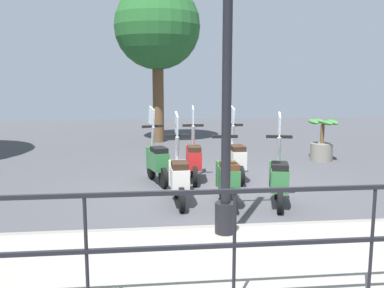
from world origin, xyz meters
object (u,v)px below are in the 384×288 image
scooter_near_0 (279,178)px  scooter_far_0 (235,158)px  scooter_near_1 (227,177)px  lamp_post_near (227,91)px  scooter_far_2 (157,160)px  scooter_far_1 (194,158)px  potted_palm (322,143)px  scooter_near_2 (179,177)px  tree_distant (157,27)px

scooter_near_0 → scooter_far_0: (1.79, 0.35, 0.00)m
scooter_near_1 → lamp_post_near: bearing=167.9°
scooter_near_1 → scooter_far_2: same height
scooter_near_0 → scooter_far_1: bearing=48.0°
potted_palm → scooter_near_2: (-3.40, 3.93, 0.04)m
potted_palm → scooter_near_1: scooter_near_1 is taller
scooter_far_0 → scooter_far_2: (-0.04, 1.61, 0.00)m
tree_distant → scooter_near_0: 8.15m
scooter_near_0 → scooter_near_1: same height
scooter_near_0 → scooter_far_0: bearing=25.5°
tree_distant → scooter_far_1: size_ratio=3.30×
lamp_post_near → tree_distant: size_ratio=0.81×
scooter_near_1 → scooter_far_2: bearing=34.0°
lamp_post_near → scooter_far_2: 3.67m
scooter_far_0 → scooter_far_1: bearing=85.1°
lamp_post_near → scooter_far_1: (3.34, 0.03, -1.49)m
scooter_near_1 → scooter_far_0: 1.75m
scooter_far_0 → tree_distant: bearing=11.6°
scooter_far_1 → scooter_near_0: bearing=-143.2°
potted_palm → scooter_near_0: scooter_near_0 is taller
lamp_post_near → scooter_far_0: (3.31, -0.83, -1.49)m
scooter_near_1 → scooter_far_1: bearing=11.8°
tree_distant → scooter_near_0: (-7.29, -1.76, -3.19)m
lamp_post_near → scooter_near_1: size_ratio=2.68×
tree_distant → scooter_far_0: 6.52m
lamp_post_near → scooter_near_2: 2.36m
scooter_far_0 → scooter_far_2: size_ratio=1.00×
scooter_near_2 → potted_palm: bearing=-50.7°
potted_palm → scooter_near_0: bearing=148.0°
lamp_post_near → scooter_far_2: size_ratio=2.68×
scooter_near_0 → scooter_far_2: (1.75, 1.97, 0.00)m
scooter_far_0 → scooter_far_1: same height
tree_distant → scooter_near_0: tree_distant is taller
scooter_near_1 → scooter_far_2: (1.64, 1.12, 0.00)m
scooter_far_2 → scooter_near_2: bearing=176.4°
scooter_near_2 → scooter_far_0: bearing=-41.6°
lamp_post_near → scooter_near_0: size_ratio=2.68×
scooter_near_2 → scooter_far_2: bearing=10.6°
scooter_near_1 → scooter_far_1: 1.75m
lamp_post_near → scooter_near_0: 2.44m
lamp_post_near → scooter_near_2: (1.77, 0.46, -1.49)m
potted_palm → scooter_near_2: bearing=130.9°
scooter_near_2 → scooter_far_2: same height
lamp_post_near → scooter_far_2: (3.27, 0.78, -1.49)m
lamp_post_near → scooter_near_1: 2.23m
scooter_near_2 → scooter_far_1: (1.57, -0.43, 0.00)m
scooter_near_2 → scooter_far_1: size_ratio=1.00×
potted_palm → scooter_far_2: scooter_far_2 is taller
lamp_post_near → scooter_near_1: bearing=-11.8°
scooter_near_2 → scooter_far_2: (1.49, 0.32, 0.00)m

